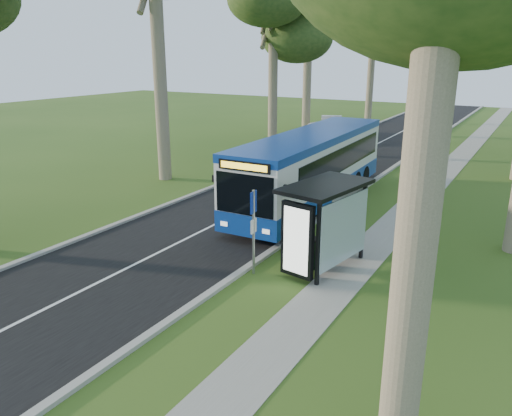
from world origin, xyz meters
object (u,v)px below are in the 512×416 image
at_px(litter_bin, 309,253).
at_px(car_white, 317,132).
at_px(car_silver, 331,126).
at_px(bus, 312,168).
at_px(bus_shelter, 324,213).
at_px(bus_stop_sign, 254,223).

xyz_separation_m(litter_bin, car_white, (-9.62, 22.63, 0.33)).
bearing_deg(litter_bin, car_silver, 110.71).
xyz_separation_m(car_white, car_silver, (-0.37, 3.82, -0.04)).
bearing_deg(litter_bin, bus, 113.91).
relative_size(litter_bin, car_silver, 0.21).
height_order(bus, bus_shelter, bus).
bearing_deg(bus_shelter, car_silver, 121.23).
bearing_deg(car_silver, bus, -93.16).
distance_m(litter_bin, car_white, 24.59).
height_order(car_white, car_silver, car_white).
height_order(bus, car_white, bus).
height_order(bus_stop_sign, car_white, bus_stop_sign).
height_order(bus, car_silver, bus).
distance_m(bus, bus_shelter, 7.80).
height_order(bus, bus_stop_sign, bus).
bearing_deg(bus_shelter, litter_bin, 178.35).
bearing_deg(litter_bin, car_white, 113.04).
xyz_separation_m(bus_stop_sign, litter_bin, (1.36, 1.36, -1.22)).
bearing_deg(bus_shelter, car_white, 123.66).
bearing_deg(bus, bus_shelter, -64.61).
relative_size(bus_shelter, car_silver, 0.72).
relative_size(bus_stop_sign, car_silver, 0.57).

